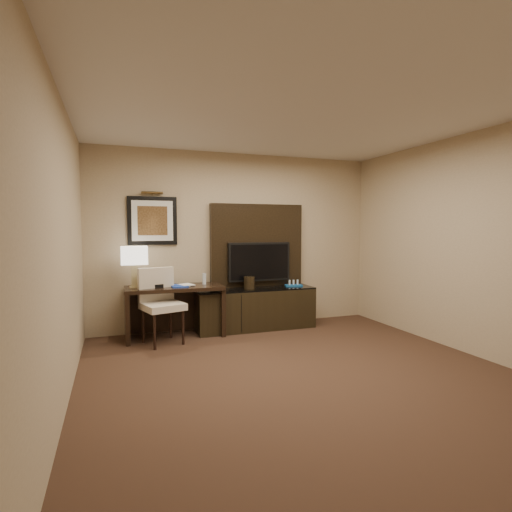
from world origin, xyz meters
name	(u,v)px	position (x,y,z in m)	size (l,w,h in m)	color
floor	(311,382)	(0.00, 0.00, -0.01)	(4.50, 5.00, 0.01)	#372319
ceiling	(314,107)	(0.00, 0.00, 2.70)	(4.50, 5.00, 0.01)	silver
wall_back	(238,240)	(0.00, 2.50, 1.35)	(4.50, 0.01, 2.70)	tan
wall_left	(59,253)	(-2.25, 0.00, 1.35)	(0.01, 5.00, 2.70)	tan
wall_right	(484,245)	(2.25, 0.00, 1.35)	(0.01, 5.00, 2.70)	tan
desk	(175,312)	(-1.04, 2.15, 0.36)	(1.35, 0.58, 0.73)	black
credenza	(255,308)	(0.19, 2.20, 0.31)	(1.82, 0.51, 0.63)	black
tv_wall_panel	(257,245)	(0.30, 2.44, 1.27)	(1.50, 0.12, 1.30)	black
tv	(259,262)	(0.30, 2.34, 1.02)	(1.00, 0.08, 0.60)	black
artwork	(152,221)	(-1.30, 2.48, 1.65)	(0.70, 0.04, 0.70)	black
picture_light	(152,193)	(-1.30, 2.44, 2.05)	(0.04, 0.04, 0.30)	#3D2B13
desk_chair	(163,305)	(-1.24, 1.86, 0.52)	(0.49, 0.57, 1.03)	beige
table_lamp	(134,266)	(-1.58, 2.19, 1.03)	(0.38, 0.21, 0.61)	tan
desk_phone	(156,284)	(-1.30, 2.11, 0.77)	(0.18, 0.16, 0.09)	black
blue_folder	(179,286)	(-0.99, 2.10, 0.73)	(0.22, 0.29, 0.02)	#1B3CAF
book	(181,278)	(-0.96, 2.10, 0.84)	(0.18, 0.02, 0.24)	#BDA994
water_bottle	(204,279)	(-0.61, 2.19, 0.81)	(0.05, 0.05, 0.16)	silver
ice_bucket	(249,283)	(0.08, 2.17, 0.72)	(0.17, 0.17, 0.19)	black
minibar_tray	(294,283)	(0.84, 2.22, 0.67)	(0.27, 0.16, 0.10)	#175698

